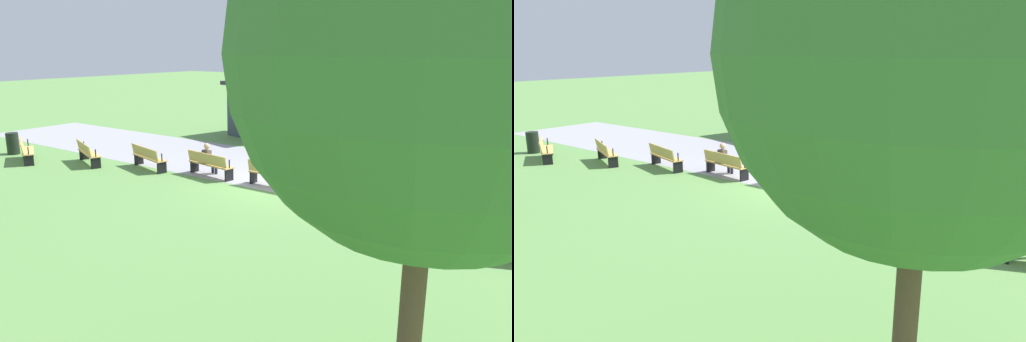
% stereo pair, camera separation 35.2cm
% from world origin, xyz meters
% --- Properties ---
extents(ground_plane, '(120.00, 120.00, 0.00)m').
position_xyz_m(ground_plane, '(0.00, 0.00, 0.00)').
color(ground_plane, '#5B8C47').
extents(path_paving, '(36.46, 5.32, 0.01)m').
position_xyz_m(path_paving, '(0.00, 2.12, 0.00)').
color(path_paving, '#939399').
rests_on(path_paving, ground).
extents(bench_0, '(1.97, 1.39, 0.89)m').
position_xyz_m(bench_0, '(-10.44, -2.79, 0.48)').
color(bench_0, tan).
rests_on(bench_0, ground).
extents(bench_1, '(2.02, 1.19, 0.89)m').
position_xyz_m(bench_1, '(-7.98, -1.62, 0.48)').
color(bench_1, tan).
rests_on(bench_1, ground).
extents(bench_2, '(2.05, 0.96, 0.89)m').
position_xyz_m(bench_2, '(-5.39, -0.76, 0.48)').
color(bench_2, tan).
rests_on(bench_2, ground).
extents(bench_3, '(2.04, 0.72, 0.89)m').
position_xyz_m(bench_3, '(-2.72, -0.24, 0.48)').
color(bench_3, tan).
rests_on(bench_3, ground).
extents(bench_4, '(1.99, 0.47, 0.89)m').
position_xyz_m(bench_4, '(0.00, -0.07, 0.48)').
color(bench_4, tan).
rests_on(bench_4, ground).
extents(bench_5, '(2.04, 0.72, 0.89)m').
position_xyz_m(bench_5, '(2.72, -0.24, 0.48)').
color(bench_5, tan).
rests_on(bench_5, ground).
extents(bench_6, '(2.05, 0.96, 0.89)m').
position_xyz_m(bench_6, '(5.39, -0.76, 0.48)').
color(bench_6, tan).
rests_on(bench_6, ground).
extents(person_seated, '(0.37, 0.55, 1.20)m').
position_xyz_m(person_seated, '(-2.90, -0.07, 0.64)').
color(person_seated, '#4C4238').
rests_on(person_seated, ground).
extents(tree_1, '(4.29, 4.29, 6.64)m').
position_xyz_m(tree_1, '(7.19, -8.00, 4.48)').
color(tree_1, brown).
rests_on(tree_1, ground).
extents(trash_bin, '(0.52, 0.52, 0.94)m').
position_xyz_m(trash_bin, '(-12.27, -2.35, 0.47)').
color(trash_bin, black).
rests_on(trash_bin, ground).
extents(kiosk, '(4.57, 3.74, 2.86)m').
position_xyz_m(kiosk, '(-5.71, 7.60, 1.47)').
color(kiosk, '#38424C').
rests_on(kiosk, ground).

